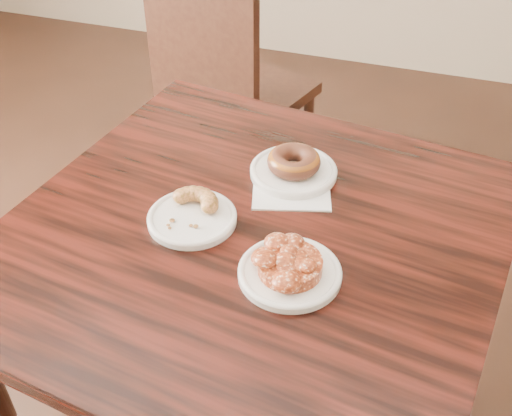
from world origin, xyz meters
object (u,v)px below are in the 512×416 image
(glazed_donut, at_px, (294,161))
(apple_fritter, at_px, (290,263))
(cafe_table, at_px, (253,359))
(chair_far, at_px, (239,94))
(cruller_fragment, at_px, (191,210))

(glazed_donut, xyz_separation_m, apple_fritter, (0.07, -0.28, -0.01))
(cafe_table, xyz_separation_m, chair_far, (-0.38, 0.99, 0.08))
(cruller_fragment, bearing_deg, glazed_donut, 54.94)
(cafe_table, xyz_separation_m, glazed_donut, (0.02, 0.19, 0.41))
(chair_far, height_order, cruller_fragment, chair_far)
(cafe_table, bearing_deg, cruller_fragment, -167.28)
(cafe_table, distance_m, chair_far, 1.07)
(cruller_fragment, bearing_deg, apple_fritter, -21.07)
(cafe_table, distance_m, apple_fritter, 0.43)
(chair_far, relative_size, glazed_donut, 8.29)
(chair_far, relative_size, apple_fritter, 5.89)
(glazed_donut, distance_m, cruller_fragment, 0.24)
(apple_fritter, relative_size, cruller_fragment, 1.38)
(glazed_donut, bearing_deg, cafe_table, -97.36)
(chair_far, xyz_separation_m, apple_fritter, (0.48, -1.09, 0.33))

